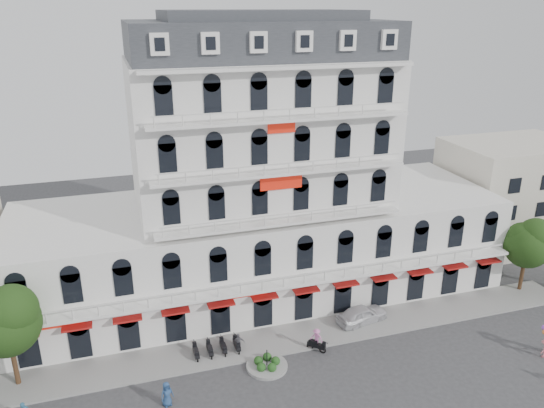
{
  "coord_description": "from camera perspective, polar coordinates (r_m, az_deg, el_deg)",
  "views": [
    {
      "loc": [
        -12.62,
        -26.35,
        26.15
      ],
      "look_at": [
        -1.35,
        10.0,
        11.85
      ],
      "focal_mm": 35.0,
      "sensor_mm": 36.0,
      "label": 1
    }
  ],
  "objects": [
    {
      "name": "rider_center",
      "position": [
        43.87,
        4.81,
        -14.32
      ],
      "size": [
        1.31,
        1.3,
        2.08
      ],
      "rotation": [
        0.0,
        0.0,
        5.5
      ],
      "color": "black",
      "rests_on": "ground"
    },
    {
      "name": "flank_building_east",
      "position": [
        66.11,
        24.09,
        1.0
      ],
      "size": [
        14.0,
        10.0,
        12.0
      ],
      "primitive_type": "cube",
      "color": "beige",
      "rests_on": "ground"
    },
    {
      "name": "main_building",
      "position": [
        48.86,
        -1.26,
        1.25
      ],
      "size": [
        45.0,
        15.0,
        25.8
      ],
      "color": "silver",
      "rests_on": "ground"
    },
    {
      "name": "parked_scooter_row",
      "position": [
        44.26,
        -5.95,
        -15.75
      ],
      "size": [
        4.4,
        1.8,
        1.1
      ],
      "primitive_type": null,
      "color": "black",
      "rests_on": "ground"
    },
    {
      "name": "tree_west_inner",
      "position": [
        42.09,
        -26.69,
        -10.93
      ],
      "size": [
        4.76,
        4.76,
        8.25
      ],
      "color": "#382314",
      "rests_on": "ground"
    },
    {
      "name": "traffic_island",
      "position": [
        42.54,
        -0.55,
        -16.9
      ],
      "size": [
        3.2,
        3.2,
        1.6
      ],
      "color": "gray",
      "rests_on": "ground"
    },
    {
      "name": "tree_east_inner",
      "position": [
        55.7,
        25.89,
        -3.67
      ],
      "size": [
        4.4,
        4.37,
        7.57
      ],
      "color": "#382314",
      "rests_on": "ground"
    },
    {
      "name": "sidewalk",
      "position": [
        45.7,
        2.05,
        -14.2
      ],
      "size": [
        53.0,
        4.0,
        0.16
      ],
      "primitive_type": "cube",
      "color": "gray",
      "rests_on": "ground"
    },
    {
      "name": "pedestrian_right",
      "position": [
        48.33,
        27.23,
        -13.65
      ],
      "size": [
        1.16,
        1.0,
        1.56
      ],
      "primitive_type": "imported",
      "rotation": [
        0.0,
        0.0,
        3.65
      ],
      "color": "#C86972",
      "rests_on": "ground"
    },
    {
      "name": "pedestrian_mid",
      "position": [
        43.93,
        -3.62,
        -14.67
      ],
      "size": [
        0.98,
        0.46,
        1.63
      ],
      "primitive_type": "imported",
      "rotation": [
        0.0,
        0.0,
        3.08
      ],
      "color": "#59575F",
      "rests_on": "ground"
    },
    {
      "name": "parked_car",
      "position": [
        47.99,
        9.66,
        -11.61
      ],
      "size": [
        5.0,
        2.79,
        1.61
      ],
      "primitive_type": "imported",
      "rotation": [
        0.0,
        0.0,
        1.77
      ],
      "color": "silver",
      "rests_on": "ground"
    },
    {
      "name": "pedestrian_left",
      "position": [
        39.59,
        -11.25,
        -19.42
      ],
      "size": [
        1.08,
        0.89,
        1.89
      ],
      "primitive_type": "imported",
      "rotation": [
        0.0,
        0.0,
        0.37
      ],
      "color": "navy",
      "rests_on": "ground"
    }
  ]
}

